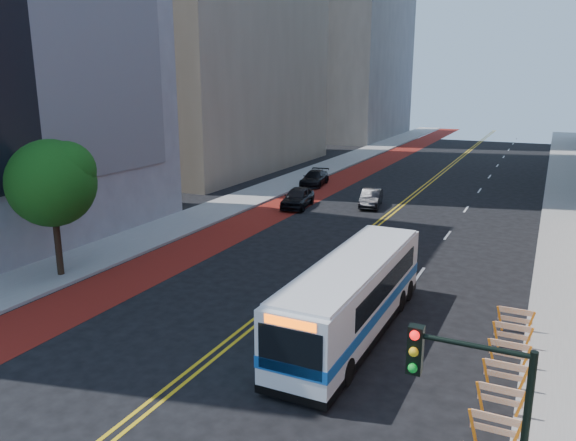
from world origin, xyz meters
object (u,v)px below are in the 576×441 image
at_px(traffic_signal, 473,414).
at_px(car_b, 371,198).
at_px(transit_bus, 353,295).
at_px(street_tree, 53,180).
at_px(car_a, 298,197).
at_px(car_c, 315,178).

relative_size(traffic_signal, car_b, 1.24).
bearing_deg(traffic_signal, transit_bus, 119.71).
bearing_deg(traffic_signal, street_tree, 155.18).
distance_m(street_tree, car_b, 24.06).
bearing_deg(car_b, car_a, -162.20).
bearing_deg(transit_bus, car_a, 120.40).
height_order(transit_bus, car_b, transit_bus).
bearing_deg(car_c, transit_bus, -72.25).
distance_m(traffic_signal, car_a, 33.20).
relative_size(traffic_signal, car_c, 1.08).
bearing_deg(car_b, street_tree, -123.10).
bearing_deg(car_a, car_b, 19.67).
relative_size(street_tree, traffic_signal, 1.32).
height_order(street_tree, transit_bus, street_tree).
height_order(traffic_signal, car_c, traffic_signal).
bearing_deg(transit_bus, car_c, 115.93).
distance_m(traffic_signal, transit_bus, 11.30).
height_order(street_tree, traffic_signal, street_tree).
bearing_deg(car_c, car_a, -83.05).
height_order(traffic_signal, car_b, traffic_signal).
bearing_deg(traffic_signal, car_b, 110.01).
bearing_deg(car_b, car_c, 129.52).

